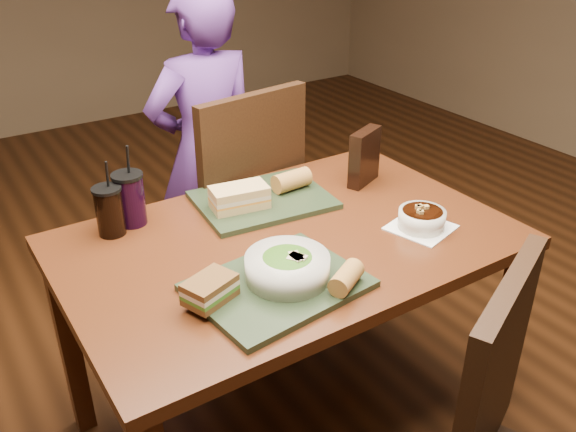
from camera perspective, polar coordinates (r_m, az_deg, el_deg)
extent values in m
plane|color=#381C0B|center=(2.27, 0.00, -18.60)|extent=(6.00, 6.00, 0.00)
cube|color=#49210E|center=(2.15, 19.57, -10.82)|extent=(0.06, 0.06, 0.71)
cube|color=#49210E|center=(2.13, -19.77, -11.24)|extent=(0.06, 0.06, 0.71)
cube|color=#49210E|center=(2.56, 6.69, -2.38)|extent=(0.06, 0.06, 0.71)
cube|color=#49210E|center=(1.80, 0.00, -2.52)|extent=(1.30, 0.85, 0.04)
cube|color=black|center=(1.43, 18.64, -14.12)|extent=(0.40, 0.21, 0.50)
cube|color=black|center=(2.48, -5.41, -0.01)|extent=(0.51, 0.51, 0.04)
cube|color=black|center=(2.19, -3.21, 4.58)|extent=(0.45, 0.10, 0.54)
cube|color=black|center=(2.39, -7.05, -8.41)|extent=(0.04, 0.04, 0.46)
cube|color=black|center=(2.55, 0.78, -5.63)|extent=(0.04, 0.04, 0.46)
cube|color=black|center=(2.69, -10.78, -4.19)|extent=(0.04, 0.04, 0.46)
cube|color=black|center=(2.83, -3.59, -1.96)|extent=(0.04, 0.04, 0.46)
imported|color=#582E80|center=(2.57, -7.66, 5.91)|extent=(0.51, 0.34, 1.37)
cube|color=#212E1B|center=(1.57, -0.95, -6.51)|extent=(0.45, 0.36, 0.02)
cube|color=#212E1B|center=(1.99, -2.38, 1.52)|extent=(0.45, 0.36, 0.02)
cylinder|color=silver|center=(1.56, -0.07, -4.82)|extent=(0.22, 0.22, 0.06)
ellipsoid|color=#427219|center=(1.56, -0.07, -4.43)|extent=(0.18, 0.18, 0.05)
cube|color=beige|center=(1.53, 0.61, -4.02)|extent=(0.04, 0.04, 0.01)
cube|color=beige|center=(1.53, 0.85, -3.97)|extent=(0.03, 0.04, 0.01)
cube|color=beige|center=(1.54, 0.79, -3.79)|extent=(0.04, 0.04, 0.01)
cube|color=beige|center=(1.54, 0.64, -3.74)|extent=(0.03, 0.04, 0.01)
cube|color=beige|center=(1.54, 1.09, -3.88)|extent=(0.04, 0.04, 0.01)
cube|color=white|center=(1.88, 12.31, -1.05)|extent=(0.21, 0.21, 0.00)
cylinder|color=silver|center=(1.87, 12.40, -0.26)|extent=(0.14, 0.14, 0.06)
cylinder|color=black|center=(1.86, 12.47, 0.32)|extent=(0.12, 0.12, 0.01)
cube|color=#B28947|center=(1.87, 12.26, 0.88)|extent=(0.02, 0.02, 0.01)
cube|color=#B28947|center=(1.84, 12.35, 0.37)|extent=(0.02, 0.02, 0.01)
cube|color=#B28947|center=(1.84, 12.20, 0.43)|extent=(0.02, 0.02, 0.01)
cube|color=#B28947|center=(1.87, 12.81, 0.83)|extent=(0.02, 0.02, 0.01)
cube|color=#B28947|center=(1.86, 12.17, 0.80)|extent=(0.02, 0.02, 0.01)
cube|color=#B28947|center=(1.86, 12.02, 0.84)|extent=(0.02, 0.02, 0.01)
cube|color=#593819|center=(1.51, -7.28, -7.49)|extent=(0.15, 0.12, 0.02)
cube|color=#3F721E|center=(1.50, -7.31, -7.05)|extent=(0.15, 0.12, 0.01)
cube|color=beige|center=(1.49, -7.34, -6.66)|extent=(0.15, 0.12, 0.01)
cube|color=#593819|center=(1.49, -7.37, -6.17)|extent=(0.15, 0.12, 0.02)
cube|color=tan|center=(1.92, -4.55, 1.17)|extent=(0.19, 0.12, 0.03)
cube|color=orange|center=(1.92, -4.56, 1.59)|extent=(0.19, 0.12, 0.01)
cube|color=beige|center=(1.91, -4.58, 1.87)|extent=(0.19, 0.12, 0.01)
cube|color=tan|center=(1.90, -4.60, 2.39)|extent=(0.19, 0.12, 0.03)
cylinder|color=#AD7533|center=(1.54, 5.48, -5.78)|extent=(0.12, 0.10, 0.05)
cylinder|color=#AD7533|center=(2.03, 0.34, 3.36)|extent=(0.13, 0.07, 0.06)
cylinder|color=black|center=(1.85, -16.34, 0.33)|extent=(0.08, 0.08, 0.14)
cylinder|color=black|center=(1.82, -16.65, 2.43)|extent=(0.09, 0.09, 0.01)
cylinder|color=black|center=(1.81, -16.56, 3.67)|extent=(0.01, 0.02, 0.09)
cylinder|color=black|center=(1.89, -14.56, 1.42)|extent=(0.09, 0.09, 0.15)
cylinder|color=black|center=(1.86, -14.86, 3.69)|extent=(0.09, 0.09, 0.01)
cylinder|color=black|center=(1.84, -14.74, 5.03)|extent=(0.01, 0.03, 0.10)
cube|color=black|center=(2.11, 7.16, 5.50)|extent=(0.15, 0.10, 0.19)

